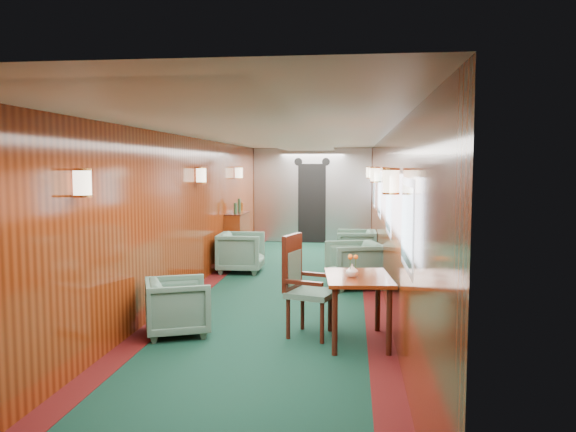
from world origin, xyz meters
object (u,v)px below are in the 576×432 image
object	(u,v)px
side_chair	(303,281)
armchair_left_near	(178,306)
armchair_right_near	(354,265)
credenza	(238,236)
dining_table	(358,287)
armchair_left_far	(241,252)
armchair_right_far	(356,248)

from	to	relation	value
side_chair	armchair_left_near	bearing A→B (deg)	-156.61
armchair_right_near	credenza	bearing A→B (deg)	-151.69
credenza	armchair_right_near	distance (m)	3.39
credenza	armchair_left_near	distance (m)	5.17
dining_table	credenza	size ratio (longest dim) A/B	0.83
side_chair	armchair_right_near	xyz separation A→B (m)	(0.59, 2.63, -0.26)
armchair_left_far	armchair_right_far	xyz separation A→B (m)	(2.10, 0.94, -0.02)
dining_table	side_chair	world-z (taller)	side_chair
side_chair	credenza	distance (m)	5.34
side_chair	armchair_right_near	world-z (taller)	side_chair
side_chair	armchair_left_far	bearing A→B (deg)	129.72
credenza	armchair_left_far	xyz separation A→B (m)	(0.34, -1.31, -0.14)
armchair_left_near	armchair_left_far	size ratio (longest dim) A/B	0.89
armchair_left_far	armchair_right_near	bearing A→B (deg)	-118.85
credenza	armchair_left_far	bearing A→B (deg)	-75.55
armchair_left_far	armchair_right_far	bearing A→B (deg)	-67.10
armchair_right_near	armchair_left_near	bearing A→B (deg)	-53.10
credenza	armchair_right_far	size ratio (longest dim) A/B	1.64
armchair_right_far	armchair_left_near	bearing A→B (deg)	-24.09
credenza	dining_table	bearing A→B (deg)	-65.05
dining_table	side_chair	bearing A→B (deg)	156.24
dining_table	side_chair	xyz separation A→B (m)	(-0.63, 0.21, 0.01)
dining_table	credenza	world-z (taller)	credenza
side_chair	armchair_left_far	size ratio (longest dim) A/B	1.45
armchair_left_near	armchair_left_far	xyz separation A→B (m)	(-0.02, 3.84, 0.04)
armchair_left_near	armchair_left_far	world-z (taller)	armchair_left_far
side_chair	armchair_right_far	bearing A→B (deg)	100.32
dining_table	credenza	distance (m)	5.77
side_chair	armchair_right_far	distance (m)	4.70
dining_table	armchair_right_far	distance (m)	4.86
dining_table	armchair_left_near	distance (m)	2.09
dining_table	armchair_right_far	world-z (taller)	dining_table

